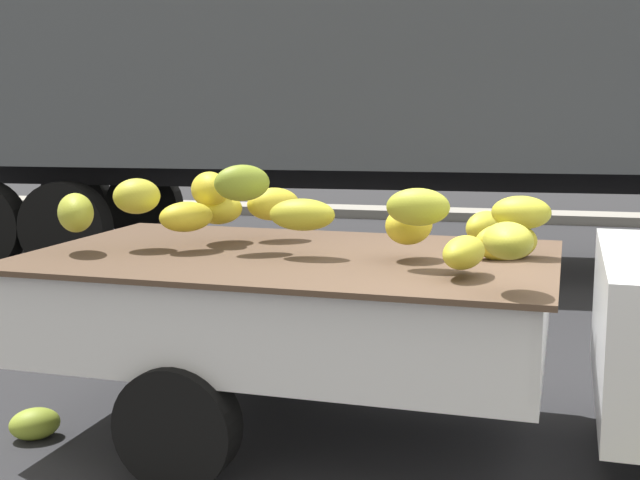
% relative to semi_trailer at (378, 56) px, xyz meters
% --- Properties ---
extents(curb_strip, '(80.00, 0.80, 0.16)m').
position_rel_semi_trailer_xyz_m(curb_strip, '(2.04, 4.70, -2.46)').
color(curb_strip, gray).
rests_on(curb_strip, ground).
extents(semi_trailer, '(12.12, 3.21, 3.95)m').
position_rel_semi_trailer_xyz_m(semi_trailer, '(0.00, 0.00, 0.00)').
color(semi_trailer, '#4C5156').
rests_on(semi_trailer, ground).
extents(fallen_banana_bunch_near_tailgate, '(0.37, 0.36, 0.18)m').
position_rel_semi_trailer_xyz_m(fallen_banana_bunch_near_tailgate, '(-0.96, -6.01, -2.45)').
color(fallen_banana_bunch_near_tailgate, '#91A631').
rests_on(fallen_banana_bunch_near_tailgate, ground).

